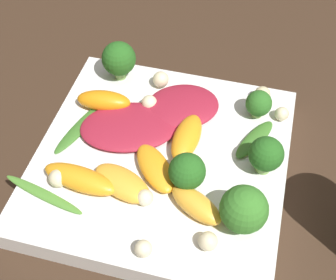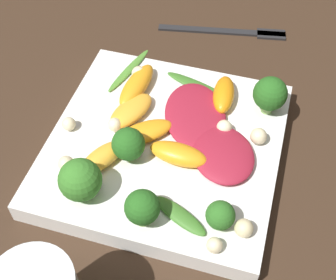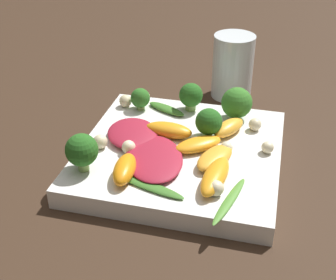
% 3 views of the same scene
% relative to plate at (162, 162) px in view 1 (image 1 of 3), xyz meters
% --- Properties ---
extents(ground_plane, '(2.40, 2.40, 0.00)m').
position_rel_plate_xyz_m(ground_plane, '(0.00, 0.00, -0.01)').
color(ground_plane, '#382619').
extents(plate, '(0.25, 0.25, 0.03)m').
position_rel_plate_xyz_m(plate, '(0.00, 0.00, 0.00)').
color(plate, white).
rests_on(plate, ground_plane).
extents(radicchio_leaf_0, '(0.10, 0.12, 0.01)m').
position_rel_plate_xyz_m(radicchio_leaf_0, '(0.02, 0.04, 0.02)').
color(radicchio_leaf_0, maroon).
rests_on(radicchio_leaf_0, plate).
extents(radicchio_leaf_1, '(0.09, 0.10, 0.01)m').
position_rel_plate_xyz_m(radicchio_leaf_1, '(0.07, -0.01, 0.02)').
color(radicchio_leaf_1, maroon).
rests_on(radicchio_leaf_1, plate).
extents(orange_segment_0, '(0.07, 0.03, 0.02)m').
position_rel_plate_xyz_m(orange_segment_0, '(0.02, -0.02, 0.02)').
color(orange_segment_0, orange).
rests_on(orange_segment_0, plate).
extents(orange_segment_1, '(0.05, 0.06, 0.02)m').
position_rel_plate_xyz_m(orange_segment_1, '(-0.05, -0.05, 0.02)').
color(orange_segment_1, '#FCAD33').
rests_on(orange_segment_1, plate).
extents(orange_segment_2, '(0.07, 0.06, 0.01)m').
position_rel_plate_xyz_m(orange_segment_2, '(-0.02, 0.00, 0.02)').
color(orange_segment_2, orange).
rests_on(orange_segment_2, plate).
extents(orange_segment_3, '(0.05, 0.07, 0.02)m').
position_rel_plate_xyz_m(orange_segment_3, '(-0.05, 0.03, 0.02)').
color(orange_segment_3, '#FCAD33').
rests_on(orange_segment_3, plate).
extents(orange_segment_4, '(0.03, 0.08, 0.02)m').
position_rel_plate_xyz_m(orange_segment_4, '(-0.05, 0.07, 0.02)').
color(orange_segment_4, orange).
rests_on(orange_segment_4, plate).
extents(orange_segment_5, '(0.03, 0.06, 0.02)m').
position_rel_plate_xyz_m(orange_segment_5, '(0.05, 0.08, 0.02)').
color(orange_segment_5, orange).
rests_on(orange_segment_5, plate).
extents(broccoli_floret_0, '(0.03, 0.03, 0.03)m').
position_rel_plate_xyz_m(broccoli_floret_0, '(0.08, -0.09, 0.03)').
color(broccoli_floret_0, '#84AD5B').
rests_on(broccoli_floret_0, plate).
extents(broccoli_floret_1, '(0.04, 0.04, 0.05)m').
position_rel_plate_xyz_m(broccoli_floret_1, '(0.10, 0.08, 0.04)').
color(broccoli_floret_1, '#84AD5B').
rests_on(broccoli_floret_1, plate).
extents(broccoli_floret_2, '(0.03, 0.03, 0.04)m').
position_rel_plate_xyz_m(broccoli_floret_2, '(0.01, -0.10, 0.04)').
color(broccoli_floret_2, '#84AD5B').
rests_on(broccoli_floret_2, plate).
extents(broccoli_floret_3, '(0.04, 0.04, 0.04)m').
position_rel_plate_xyz_m(broccoli_floret_3, '(-0.03, -0.03, 0.04)').
color(broccoli_floret_3, '#84AD5B').
rests_on(broccoli_floret_3, plate).
extents(broccoli_floret_4, '(0.04, 0.04, 0.05)m').
position_rel_plate_xyz_m(broccoli_floret_4, '(-0.06, -0.09, 0.04)').
color(broccoli_floret_4, '#7A9E51').
rests_on(broccoli_floret_4, plate).
extents(arugula_sprig_0, '(0.06, 0.04, 0.01)m').
position_rel_plate_xyz_m(arugula_sprig_0, '(0.04, -0.09, 0.02)').
color(arugula_sprig_0, '#3D7528').
rests_on(arugula_sprig_0, plate).
extents(arugula_sprig_1, '(0.03, 0.09, 0.00)m').
position_rel_plate_xyz_m(arugula_sprig_1, '(-0.08, 0.10, 0.01)').
color(arugula_sprig_1, '#518E33').
rests_on(arugula_sprig_1, plate).
extents(arugula_sprig_2, '(0.09, 0.04, 0.00)m').
position_rel_plate_xyz_m(arugula_sprig_2, '(0.02, 0.09, 0.01)').
color(arugula_sprig_2, '#3D7528').
rests_on(arugula_sprig_2, plate).
extents(macadamia_nut_0, '(0.02, 0.02, 0.02)m').
position_rel_plate_xyz_m(macadamia_nut_0, '(0.10, 0.03, 0.02)').
color(macadamia_nut_0, beige).
rests_on(macadamia_nut_0, plate).
extents(macadamia_nut_1, '(0.02, 0.02, 0.02)m').
position_rel_plate_xyz_m(macadamia_nut_1, '(0.06, 0.03, 0.02)').
color(macadamia_nut_1, beige).
rests_on(macadamia_nut_1, plate).
extents(macadamia_nut_2, '(0.02, 0.02, 0.02)m').
position_rel_plate_xyz_m(macadamia_nut_2, '(-0.06, 0.00, 0.02)').
color(macadamia_nut_2, beige).
rests_on(macadamia_nut_2, plate).
extents(macadamia_nut_3, '(0.02, 0.02, 0.02)m').
position_rel_plate_xyz_m(macadamia_nut_3, '(0.10, -0.09, 0.02)').
color(macadamia_nut_3, beige).
rests_on(macadamia_nut_3, plate).
extents(macadamia_nut_4, '(0.02, 0.02, 0.02)m').
position_rel_plate_xyz_m(macadamia_nut_4, '(-0.09, -0.07, 0.02)').
color(macadamia_nut_4, beige).
rests_on(macadamia_nut_4, plate).
extents(macadamia_nut_5, '(0.02, 0.02, 0.02)m').
position_rel_plate_xyz_m(macadamia_nut_5, '(-0.06, 0.09, 0.02)').
color(macadamia_nut_5, beige).
rests_on(macadamia_nut_5, plate).
extents(macadamia_nut_6, '(0.02, 0.02, 0.02)m').
position_rel_plate_xyz_m(macadamia_nut_6, '(0.08, -0.11, 0.02)').
color(macadamia_nut_6, beige).
rests_on(macadamia_nut_6, plate).
extents(macadamia_nut_7, '(0.02, 0.02, 0.02)m').
position_rel_plate_xyz_m(macadamia_nut_7, '(-0.11, -0.01, 0.02)').
color(macadamia_nut_7, beige).
rests_on(macadamia_nut_7, plate).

